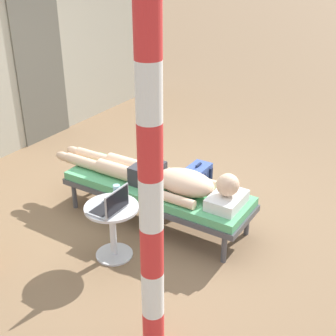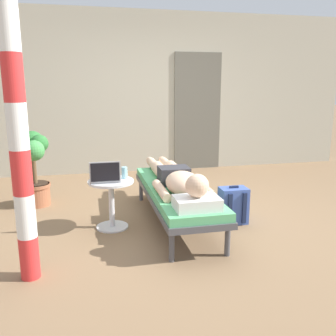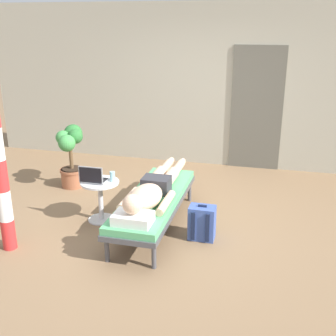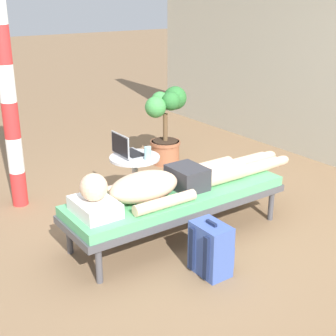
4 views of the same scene
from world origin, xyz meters
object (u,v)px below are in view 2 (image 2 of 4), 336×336
object	(u,v)px
porch_post	(17,126)
drink_glass	(124,173)
side_table	(111,196)
potted_plant	(34,165)
person_reclining	(178,180)
laptop	(105,176)
backpack	(233,206)
lounge_chair	(176,193)

from	to	relation	value
porch_post	drink_glass	bearing A→B (deg)	48.07
side_table	potted_plant	distance (m)	1.33
person_reclining	side_table	distance (m)	0.73
laptop	potted_plant	size ratio (longest dim) A/B	0.33
drink_glass	backpack	size ratio (longest dim) A/B	0.29
side_table	backpack	bearing A→B (deg)	-6.38
backpack	potted_plant	distance (m)	2.49
drink_glass	porch_post	distance (m)	1.43
laptop	porch_post	xyz separation A→B (m)	(-0.65, -0.85, 0.62)
person_reclining	lounge_chair	bearing A→B (deg)	90.00
person_reclining	drink_glass	xyz separation A→B (m)	(-0.55, 0.15, 0.07)
drink_glass	backpack	bearing A→B (deg)	-9.74
lounge_chair	potted_plant	xyz separation A→B (m)	(-1.58, 0.99, 0.18)
laptop	porch_post	size ratio (longest dim) A/B	0.13
laptop	potted_plant	world-z (taller)	potted_plant
drink_glass	porch_post	bearing A→B (deg)	-131.93
backpack	laptop	bearing A→B (deg)	176.02
lounge_chair	person_reclining	xyz separation A→B (m)	(0.00, -0.09, 0.17)
side_table	drink_glass	xyz separation A→B (m)	(0.15, 0.05, 0.23)
side_table	laptop	bearing A→B (deg)	-139.48
side_table	laptop	world-z (taller)	laptop
laptop	potted_plant	bearing A→B (deg)	128.54
side_table	potted_plant	xyz separation A→B (m)	(-0.88, 0.98, 0.17)
person_reclining	side_table	world-z (taller)	person_reclining
drink_glass	person_reclining	bearing A→B (deg)	-15.30
lounge_chair	potted_plant	distance (m)	1.87
backpack	porch_post	world-z (taller)	porch_post
person_reclining	laptop	bearing A→B (deg)	176.52
person_reclining	backpack	size ratio (longest dim) A/B	5.12
lounge_chair	backpack	distance (m)	0.65
lounge_chair	side_table	xyz separation A→B (m)	(-0.70, 0.01, 0.01)
person_reclining	porch_post	xyz separation A→B (m)	(-1.41, -0.81, 0.69)
backpack	side_table	bearing A→B (deg)	173.62
lounge_chair	laptop	bearing A→B (deg)	-176.83
laptop	backpack	distance (m)	1.43
side_table	porch_post	size ratio (longest dim) A/B	0.22
side_table	laptop	distance (m)	0.24
lounge_chair	side_table	distance (m)	0.70
lounge_chair	side_table	size ratio (longest dim) A/B	3.76
potted_plant	porch_post	xyz separation A→B (m)	(0.17, -1.89, 0.68)
person_reclining	drink_glass	bearing A→B (deg)	164.70
person_reclining	laptop	world-z (taller)	laptop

